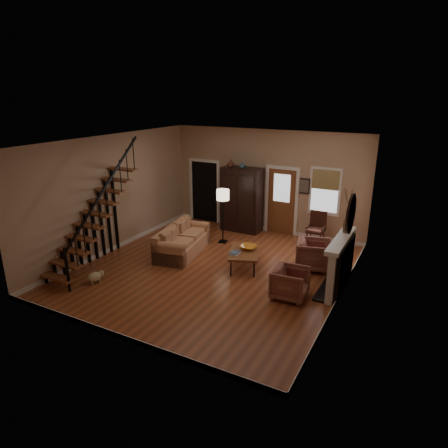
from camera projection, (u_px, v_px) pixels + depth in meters
The scene contains 15 objects.
room at pixel (230, 197), 11.57m from camera, with size 7.00×7.33×3.30m.
staircase at pixel (91, 209), 10.03m from camera, with size 0.94×2.80×3.20m, color brown, non-canonical shape.
fireplace at pixel (342, 259), 9.19m from camera, with size 0.33×1.95×2.30m.
armoire at pixel (242, 200), 13.01m from camera, with size 1.30×0.60×2.10m, color black, non-canonical shape.
vase_a at pixel (231, 163), 12.70m from camera, with size 0.24×0.24×0.25m, color #4C2619.
vase_b at pixel (242, 165), 12.53m from camera, with size 0.20×0.20×0.21m, color #334C60.
sofa at pixel (183, 240), 11.31m from camera, with size 0.91×2.10×0.78m, color #BB7C55, non-canonical shape.
coffee_table at pixel (244, 259), 10.44m from camera, with size 0.72×1.24×0.48m, color brown, non-canonical shape.
bowl at pixel (248, 247), 10.45m from camera, with size 0.42×0.42×0.10m, color orange.
books at pixel (235, 253), 10.15m from camera, with size 0.23×0.31×0.06m, color beige, non-canonical shape.
armchair_left at pixel (290, 283), 8.89m from camera, with size 0.75×0.77×0.70m, color maroon.
armchair_right at pixel (313, 255), 10.34m from camera, with size 0.83×0.85×0.77m, color maroon.
floor_lamp at pixel (223, 216), 12.01m from camera, with size 0.38×0.38×1.66m, color black, non-canonical shape.
side_chair at pixel (316, 229), 11.88m from camera, with size 0.54×0.54×1.02m, color #3A1C12, non-canonical shape.
dog at pixel (95, 278), 9.62m from camera, with size 0.23×0.40×0.29m, color #C6B287, non-canonical shape.
Camera 1 is at (4.68, -8.24, 4.43)m, focal length 32.00 mm.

